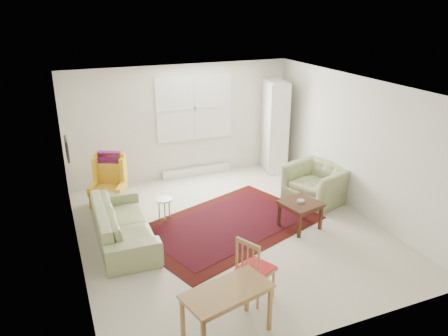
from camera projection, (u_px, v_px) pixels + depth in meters
name	position (u px, v px, depth m)	size (l,w,h in m)	color
room	(227.00, 158.00, 7.34)	(5.04, 5.54, 2.51)	beige
rug	(227.00, 225.00, 7.74)	(3.13, 2.01, 0.03)	black
sofa	(122.00, 216.00, 7.16)	(2.15, 0.84, 0.87)	gray
armchair	(317.00, 180.00, 8.60)	(1.10, 0.96, 0.86)	gray
wingback_chair	(108.00, 182.00, 8.24)	(0.60, 0.64, 1.05)	gold
coffee_table	(300.00, 215.00, 7.60)	(0.60, 0.60, 0.49)	#3F2013
stool	(164.00, 209.00, 7.92)	(0.30, 0.30, 0.41)	white
cabinet	(275.00, 126.00, 10.01)	(0.44, 0.83, 2.08)	white
desk	(227.00, 313.00, 5.09)	(1.03, 0.52, 0.66)	#9E733F
desk_chair	(256.00, 268.00, 5.71)	(0.41, 0.41, 0.94)	#9E733F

